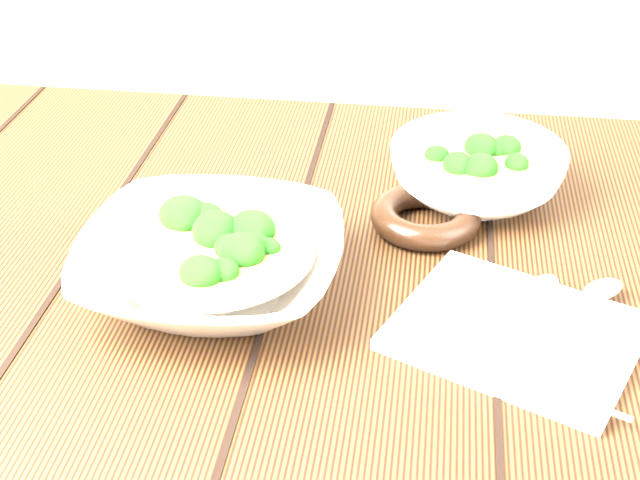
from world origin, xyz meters
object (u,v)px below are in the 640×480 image
(trivet, at_px, (426,216))
(soup_bowl_front, at_px, (211,262))
(table, at_px, (302,371))
(soup_bowl_back, at_px, (477,170))
(napkin, at_px, (516,332))

(trivet, bearing_deg, soup_bowl_front, -143.80)
(soup_bowl_front, distance_m, trivet, 0.24)
(table, height_order, trivet, trivet)
(soup_bowl_front, xyz_separation_m, trivet, (0.19, 0.14, -0.02))
(table, relative_size, soup_bowl_back, 5.18)
(soup_bowl_front, height_order, trivet, soup_bowl_front)
(table, xyz_separation_m, trivet, (0.11, 0.10, 0.13))
(napkin, bearing_deg, soup_bowl_back, 121.60)
(table, xyz_separation_m, napkin, (0.20, -0.07, 0.13))
(soup_bowl_back, xyz_separation_m, napkin, (0.03, -0.24, -0.03))
(table, distance_m, soup_bowl_back, 0.28)
(soup_bowl_back, bearing_deg, napkin, -82.19)
(table, distance_m, trivet, 0.20)
(soup_bowl_back, relative_size, trivet, 2.05)
(soup_bowl_back, bearing_deg, table, -133.25)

